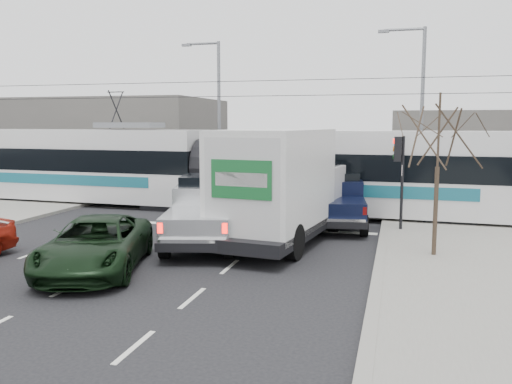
% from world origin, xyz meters
% --- Properties ---
extents(ground, '(120.00, 120.00, 0.00)m').
position_xyz_m(ground, '(0.00, 0.00, 0.00)').
color(ground, black).
rests_on(ground, ground).
extents(sidewalk_right, '(6.00, 60.00, 0.15)m').
position_xyz_m(sidewalk_right, '(9.00, 0.00, 0.07)').
color(sidewalk_right, gray).
rests_on(sidewalk_right, ground).
extents(rails, '(60.00, 1.60, 0.03)m').
position_xyz_m(rails, '(0.00, 10.00, 0.01)').
color(rails, '#33302D').
rests_on(rails, ground).
extents(building_left, '(14.00, 10.00, 6.00)m').
position_xyz_m(building_left, '(-14.00, 22.00, 3.00)').
color(building_left, '#67635D').
rests_on(building_left, ground).
extents(building_right, '(12.00, 10.00, 5.00)m').
position_xyz_m(building_right, '(12.00, 24.00, 2.50)').
color(building_right, '#67635D').
rests_on(building_right, ground).
extents(bare_tree, '(2.40, 2.40, 5.00)m').
position_xyz_m(bare_tree, '(7.60, 2.50, 3.79)').
color(bare_tree, '#47382B').
rests_on(bare_tree, ground).
extents(traffic_signal, '(0.44, 0.44, 3.60)m').
position_xyz_m(traffic_signal, '(6.47, 6.50, 2.74)').
color(traffic_signal, black).
rests_on(traffic_signal, ground).
extents(street_lamp_near, '(2.38, 0.25, 9.00)m').
position_xyz_m(street_lamp_near, '(7.31, 14.00, 5.11)').
color(street_lamp_near, slate).
rests_on(street_lamp_near, ground).
extents(street_lamp_far, '(2.38, 0.25, 9.00)m').
position_xyz_m(street_lamp_far, '(-4.19, 16.00, 5.11)').
color(street_lamp_far, slate).
rests_on(street_lamp_far, ground).
extents(catenary, '(60.00, 0.20, 7.00)m').
position_xyz_m(catenary, '(0.00, 10.00, 3.88)').
color(catenary, black).
rests_on(catenary, ground).
extents(tram, '(28.58, 4.47, 5.81)m').
position_xyz_m(tram, '(-2.49, 10.00, 2.06)').
color(tram, silver).
rests_on(tram, ground).
extents(silver_pickup, '(3.62, 6.71, 2.32)m').
position_xyz_m(silver_pickup, '(-0.19, 3.07, 1.15)').
color(silver_pickup, black).
rests_on(silver_pickup, ground).
extents(box_truck, '(3.84, 8.34, 4.02)m').
position_xyz_m(box_truck, '(2.49, 3.55, 1.98)').
color(box_truck, black).
rests_on(box_truck, ground).
extents(navy_pickup, '(2.55, 5.38, 2.18)m').
position_xyz_m(navy_pickup, '(4.14, 7.33, 1.08)').
color(navy_pickup, black).
rests_on(navy_pickup, ground).
extents(green_car, '(3.98, 5.98, 1.53)m').
position_xyz_m(green_car, '(-1.91, -1.36, 0.76)').
color(green_car, black).
rests_on(green_car, ground).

